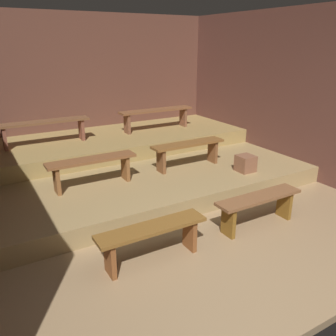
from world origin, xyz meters
TOP-DOWN VIEW (x-y plane):
  - ground at (0.00, 2.52)m, footprint 5.92×5.83m
  - wall_back at (0.00, 5.06)m, footprint 5.92×0.06m
  - wall_right at (2.59, 2.52)m, footprint 0.06×5.83m
  - platform_lower at (0.00, 3.32)m, footprint 5.12×3.43m
  - platform_middle at (0.00, 4.16)m, footprint 5.12×1.74m
  - bench_floor_left at (-0.72, 1.03)m, footprint 1.14×0.26m
  - bench_floor_right at (0.72, 1.03)m, footprint 1.14×0.26m
  - bench_lower_left at (-0.77, 2.64)m, footprint 1.20×0.26m
  - bench_lower_right at (0.77, 2.64)m, footprint 1.20×0.26m
  - bench_middle_left at (-1.04, 4.18)m, footprint 1.47×0.26m
  - bench_middle_right at (1.04, 4.18)m, footprint 1.47×0.26m
  - wooden_crate_lower at (1.42, 2.05)m, footprint 0.25×0.25m

SIDE VIEW (x-z plane):
  - ground at x=0.00m, z-range -0.08..0.00m
  - platform_lower at x=0.00m, z-range 0.00..0.25m
  - bench_floor_left at x=-0.72m, z-range 0.10..0.49m
  - bench_floor_right at x=0.72m, z-range 0.10..0.49m
  - wooden_crate_lower at x=1.42m, z-range 0.25..0.50m
  - platform_middle at x=0.00m, z-range 0.25..0.50m
  - bench_lower_left at x=-0.77m, z-range 0.35..0.75m
  - bench_lower_right at x=0.77m, z-range 0.35..0.75m
  - bench_middle_left at x=-1.04m, z-range 0.61..1.01m
  - bench_middle_right at x=1.04m, z-range 0.61..1.01m
  - wall_back at x=0.00m, z-range 0.00..2.63m
  - wall_right at x=2.59m, z-range 0.00..2.63m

